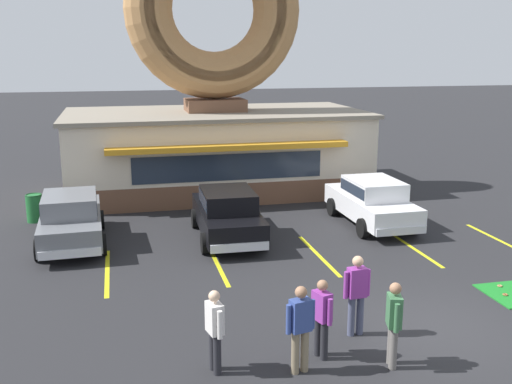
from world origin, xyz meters
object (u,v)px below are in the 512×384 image
at_px(car_grey, 71,217).
at_px(pedestrian_clipboard_woman, 357,291).
at_px(pedestrian_beanie_man, 300,325).
at_px(pedestrian_hooded_kid, 394,320).
at_px(trash_bin, 35,208).
at_px(car_black, 227,212).
at_px(pedestrian_blue_sweater_man, 322,315).
at_px(pedestrian_leather_jacket_man, 215,328).
at_px(car_white, 372,200).

relative_size(car_grey, pedestrian_clipboard_woman, 2.65).
bearing_deg(pedestrian_beanie_man, pedestrian_clipboard_woman, 36.58).
distance_m(pedestrian_hooded_kid, pedestrian_clipboard_woman, 1.38).
height_order(pedestrian_beanie_man, trash_bin, pedestrian_beanie_man).
bearing_deg(car_black, pedestrian_blue_sweater_man, -87.22).
bearing_deg(pedestrian_leather_jacket_man, pedestrian_blue_sweater_man, 1.93).
distance_m(car_white, trash_bin, 11.67).
distance_m(car_black, pedestrian_blue_sweater_man, 7.84).
bearing_deg(pedestrian_leather_jacket_man, pedestrian_hooded_kid, -9.61).
distance_m(car_white, pedestrian_clipboard_woman, 8.35).
bearing_deg(car_black, pedestrian_hooded_kid, -79.45).
bearing_deg(pedestrian_blue_sweater_man, pedestrian_clipboard_woman, 35.90).
xyz_separation_m(pedestrian_hooded_kid, pedestrian_leather_jacket_man, (-3.28, 0.56, -0.04)).
distance_m(car_white, pedestrian_leather_jacket_man, 10.72).
bearing_deg(pedestrian_blue_sweater_man, car_grey, 121.59).
relative_size(pedestrian_hooded_kid, trash_bin, 1.72).
relative_size(pedestrian_leather_jacket_man, pedestrian_beanie_man, 0.95).
xyz_separation_m(pedestrian_clipboard_woman, pedestrian_beanie_man, (-1.58, -1.18, -0.03)).
bearing_deg(pedestrian_clipboard_woman, car_grey, 128.94).
height_order(car_grey, pedestrian_beanie_man, pedestrian_beanie_man).
bearing_deg(pedestrian_beanie_man, car_grey, 117.49).
relative_size(pedestrian_blue_sweater_man, pedestrian_hooded_kid, 0.95).
xyz_separation_m(car_white, trash_bin, (-11.26, 3.04, -0.37)).
bearing_deg(car_black, car_white, 4.53).
relative_size(pedestrian_blue_sweater_man, pedestrian_clipboard_woman, 0.92).
distance_m(car_grey, trash_bin, 3.26).
relative_size(pedestrian_beanie_man, trash_bin, 1.74).
height_order(pedestrian_hooded_kid, trash_bin, pedestrian_hooded_kid).
distance_m(car_black, pedestrian_beanie_man, 8.27).
bearing_deg(car_black, pedestrian_clipboard_woman, -78.83).
distance_m(pedestrian_beanie_man, trash_bin, 13.17).
bearing_deg(pedestrian_blue_sweater_man, car_black, 92.78).
bearing_deg(trash_bin, car_white, -15.13).
bearing_deg(trash_bin, pedestrian_blue_sweater_man, -59.80).
xyz_separation_m(car_grey, trash_bin, (-1.42, 2.91, -0.37)).
height_order(car_white, pedestrian_beanie_man, pedestrian_beanie_man).
bearing_deg(pedestrian_leather_jacket_man, trash_bin, 111.52).
relative_size(car_white, pedestrian_hooded_kid, 2.72).
bearing_deg(pedestrian_clipboard_woman, car_white, 63.89).
height_order(car_grey, car_white, same).
relative_size(car_grey, pedestrian_beanie_man, 2.72).
distance_m(pedestrian_hooded_kid, trash_bin, 14.21).
height_order(pedestrian_clipboard_woman, pedestrian_beanie_man, pedestrian_clipboard_woman).
bearing_deg(pedestrian_clipboard_woman, pedestrian_blue_sweater_man, -144.10).
height_order(car_white, pedestrian_hooded_kid, pedestrian_hooded_kid).
xyz_separation_m(pedestrian_clipboard_woman, trash_bin, (-7.58, 10.54, -0.47)).
xyz_separation_m(pedestrian_blue_sweater_man, pedestrian_hooded_kid, (1.19, -0.63, 0.05)).
bearing_deg(car_white, pedestrian_leather_jacket_man, -129.23).
bearing_deg(pedestrian_beanie_man, car_black, 88.73).
distance_m(pedestrian_hooded_kid, pedestrian_leather_jacket_man, 3.33).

